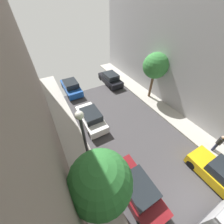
% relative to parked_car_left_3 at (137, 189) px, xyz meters
% --- Properties ---
extents(ground, '(32.00, 32.00, 0.00)m').
position_rel_parked_car_left_3_xyz_m(ground, '(2.70, -2.78, -0.72)').
color(ground, '#423F42').
extents(parked_car_left_3, '(1.78, 4.20, 1.57)m').
position_rel_parked_car_left_3_xyz_m(parked_car_left_3, '(0.00, 0.00, 0.00)').
color(parked_car_left_3, maroon).
rests_on(parked_car_left_3, ground).
extents(parked_car_left_4, '(1.78, 4.20, 1.57)m').
position_rel_parked_car_left_3_xyz_m(parked_car_left_4, '(0.00, 7.23, 0.00)').
color(parked_car_left_4, white).
rests_on(parked_car_left_4, ground).
extents(parked_car_left_5, '(1.78, 4.20, 1.57)m').
position_rel_parked_car_left_3_xyz_m(parked_car_left_5, '(0.00, 13.69, 0.00)').
color(parked_car_left_5, '#194799').
rests_on(parked_car_left_5, ground).
extents(parked_car_right_2, '(1.78, 4.20, 1.57)m').
position_rel_parked_car_left_3_xyz_m(parked_car_right_2, '(5.40, -2.16, 0.00)').
color(parked_car_right_2, gold).
rests_on(parked_car_right_2, ground).
extents(parked_car_right_3, '(1.78, 4.20, 1.57)m').
position_rel_parked_car_left_3_xyz_m(parked_car_right_3, '(5.40, 13.07, 0.00)').
color(parked_car_right_3, black).
rests_on(parked_car_right_3, ground).
extents(pedestrian, '(0.40, 0.36, 1.72)m').
position_rel_parked_car_left_3_xyz_m(pedestrian, '(7.45, -0.58, 0.35)').
color(pedestrian, '#2D334C').
rests_on(pedestrian, sidewalk_right).
extents(street_tree_0, '(2.69, 2.69, 5.25)m').
position_rel_parked_car_left_3_xyz_m(street_tree_0, '(-2.16, 0.29, 3.31)').
color(street_tree_0, brown).
rests_on(street_tree_0, sidewalk_left).
extents(street_tree_1, '(2.66, 2.66, 5.20)m').
position_rel_parked_car_left_3_xyz_m(street_tree_1, '(7.95, 7.87, 3.27)').
color(street_tree_1, brown).
rests_on(street_tree_1, sidewalk_right).
extents(potted_plant_0, '(0.40, 0.40, 0.65)m').
position_rel_parked_car_left_3_xyz_m(potted_plant_0, '(-3.02, 3.35, -0.22)').
color(potted_plant_0, slate).
rests_on(potted_plant_0, sidewalk_left).
extents(lamp_post, '(0.44, 0.44, 5.63)m').
position_rel_parked_car_left_3_xyz_m(lamp_post, '(-1.90, 2.85, 3.13)').
color(lamp_post, '#333338').
rests_on(lamp_post, sidewalk_left).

